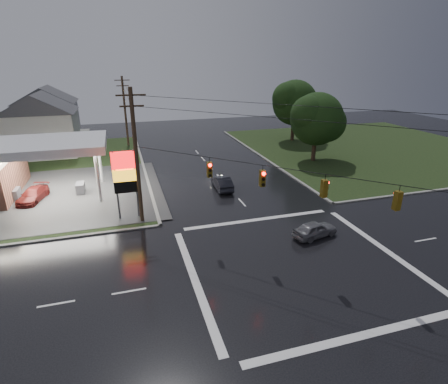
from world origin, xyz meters
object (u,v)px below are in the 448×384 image
object	(u,v)px
pylon_sign	(125,174)
tree_ne_near	(318,119)
tree_ne_far	(295,103)
car_north	(222,183)
car_crossing	(315,229)
house_far	(48,112)
car_pump	(33,195)
house_near	(42,124)
utility_pole_nw	(136,156)
utility_pole_n	(125,111)

from	to	relation	value
pylon_sign	tree_ne_near	distance (m)	27.23
tree_ne_far	car_north	xyz separation A→B (m)	(-17.95, -18.90, -5.47)
tree_ne_far	car_crossing	world-z (taller)	tree_ne_far
house_far	car_pump	size ratio (longest dim) A/B	2.53
house_near	house_far	world-z (taller)	same
utility_pole_nw	car_crossing	size ratio (longest dim) A/B	3.00
utility_pole_n	tree_ne_near	xyz separation A→B (m)	(23.64, -16.01, 0.09)
house_near	tree_ne_near	world-z (taller)	tree_ne_near
utility_pole_nw	car_crossing	world-z (taller)	utility_pole_nw
utility_pole_n	tree_ne_far	world-z (taller)	utility_pole_n
pylon_sign	house_near	xyz separation A→B (m)	(-10.45, 25.50, 0.39)
car_crossing	car_pump	distance (m)	26.48
house_far	car_crossing	size ratio (longest dim) A/B	3.02
house_near	car_crossing	distance (m)	41.08
pylon_sign	car_north	distance (m)	11.23
tree_ne_near	car_pump	distance (m)	34.09
utility_pole_nw	car_pump	bearing A→B (deg)	141.90
car_crossing	house_near	bearing A→B (deg)	23.24
car_north	car_crossing	xyz separation A→B (m)	(3.91, -12.17, -0.08)
pylon_sign	car_north	bearing A→B (deg)	25.32
utility_pole_n	tree_ne_near	distance (m)	28.55
house_near	tree_ne_near	bearing A→B (deg)	-21.76
utility_pole_nw	house_near	bearing A→B (deg)	113.37
house_near	tree_ne_far	size ratio (longest dim) A/B	1.13
house_near	car_crossing	size ratio (longest dim) A/B	3.02
pylon_sign	house_far	distance (m)	39.21
tree_ne_far	car_north	bearing A→B (deg)	-133.52
house_far	tree_ne_near	distance (m)	44.50
house_far	car_pump	xyz separation A→B (m)	(2.72, -30.87, -3.77)
utility_pole_n	utility_pole_nw	bearing A→B (deg)	-90.00
car_pump	house_far	bearing A→B (deg)	109.43
house_near	tree_ne_near	xyz separation A→B (m)	(35.09, -14.01, 1.16)
tree_ne_far	car_pump	xyz separation A→B (m)	(-36.39, -16.86, -5.54)
utility_pole_nw	tree_ne_far	world-z (taller)	utility_pole_nw
tree_ne_near	car_crossing	size ratio (longest dim) A/B	2.45
pylon_sign	tree_ne_far	bearing A→B (deg)	40.35
utility_pole_nw	utility_pole_n	world-z (taller)	utility_pole_nw
tree_ne_far	house_near	bearing A→B (deg)	176.99
car_pump	house_near	bearing A→B (deg)	109.60
house_far	car_north	distance (m)	39.30
pylon_sign	utility_pole_n	size ratio (longest dim) A/B	0.57
utility_pole_n	car_crossing	distance (m)	37.59
house_far	car_pump	world-z (taller)	house_far
utility_pole_nw	house_near	distance (m)	28.90
car_crossing	car_pump	xyz separation A→B (m)	(-22.35, 14.21, 0.01)
tree_ne_near	tree_ne_far	world-z (taller)	tree_ne_far
utility_pole_n	tree_ne_far	distance (m)	26.96
utility_pole_nw	tree_ne_near	bearing A→B (deg)	27.86
house_near	house_far	distance (m)	12.04
car_north	car_crossing	distance (m)	12.78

